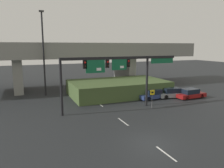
{
  "coord_description": "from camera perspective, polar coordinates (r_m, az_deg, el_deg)",
  "views": [
    {
      "loc": [
        -9.08,
        -14.01,
        7.6
      ],
      "look_at": [
        0.0,
        8.13,
        3.41
      ],
      "focal_mm": 35.0,
      "sensor_mm": 36.0,
      "label": 1
    }
  ],
  "objects": [
    {
      "name": "ground_plane",
      "position": [
        18.34,
        10.01,
        -14.72
      ],
      "size": [
        160.0,
        160.0,
        0.0
      ],
      "primitive_type": "plane",
      "color": "black"
    },
    {
      "name": "lane_markings",
      "position": [
        28.88,
        -3.18,
        -5.34
      ],
      "size": [
        0.14,
        31.18,
        0.01
      ],
      "color": "silver",
      "rests_on": "ground"
    },
    {
      "name": "signal_gantry",
      "position": [
        25.78,
        1.12,
        4.45
      ],
      "size": [
        14.79,
        0.44,
        6.37
      ],
      "color": "black",
      "rests_on": "ground"
    },
    {
      "name": "speed_limit_sign",
      "position": [
        27.21,
        10.44,
        -3.13
      ],
      "size": [
        0.6,
        0.11,
        2.35
      ],
      "color": "#4C4C4C",
      "rests_on": "ground"
    },
    {
      "name": "highway_light_pole_near",
      "position": [
        34.73,
        -17.46,
        8.04
      ],
      "size": [
        0.7,
        0.36,
        12.72
      ],
      "color": "black",
      "rests_on": "ground"
    },
    {
      "name": "overpass_bridge",
      "position": [
        40.67,
        -9.46,
        7.42
      ],
      "size": [
        46.54,
        9.19,
        8.12
      ],
      "color": "gray",
      "rests_on": "ground"
    },
    {
      "name": "grass_embankment",
      "position": [
        34.21,
        1.63,
        -1.0
      ],
      "size": [
        14.71,
        8.68,
        2.24
      ],
      "color": "#42562D",
      "rests_on": "ground"
    },
    {
      "name": "parked_sedan_near_right",
      "position": [
        32.38,
        10.68,
        -2.65
      ],
      "size": [
        4.96,
        2.37,
        1.39
      ],
      "rotation": [
        0.0,
        0.0,
        0.12
      ],
      "color": "navy",
      "rests_on": "ground"
    },
    {
      "name": "parked_sedan_mid_right",
      "position": [
        33.72,
        15.31,
        -2.28
      ],
      "size": [
        4.72,
        2.49,
        1.48
      ],
      "rotation": [
        0.0,
        0.0,
        -0.14
      ],
      "color": "gray",
      "rests_on": "ground"
    },
    {
      "name": "parked_sedan_far_right",
      "position": [
        34.14,
        19.77,
        -2.41
      ],
      "size": [
        4.61,
        2.02,
        1.41
      ],
      "rotation": [
        0.0,
        0.0,
        0.04
      ],
      "color": "maroon",
      "rests_on": "ground"
    }
  ]
}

